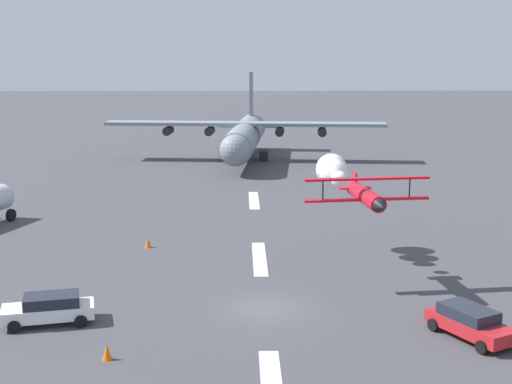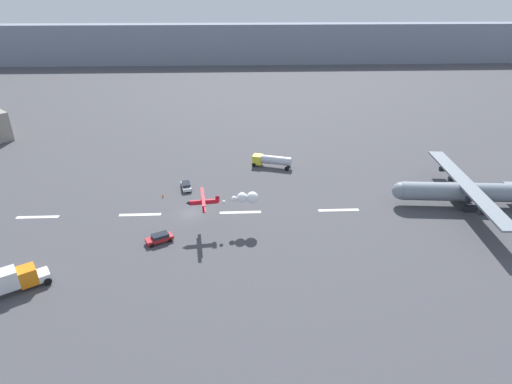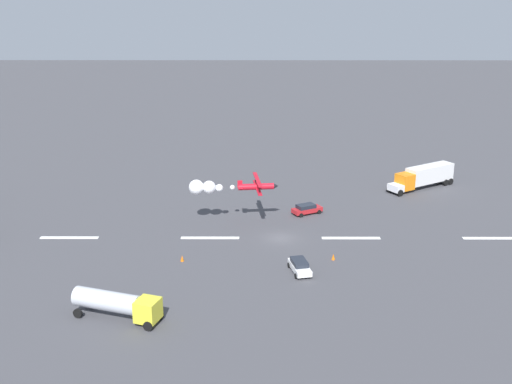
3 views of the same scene
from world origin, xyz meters
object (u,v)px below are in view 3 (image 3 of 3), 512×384
stunt_biplane_red (216,187)px  traffic_cone_far (182,258)px  fuel_tanker_truck (118,303)px  traffic_cone_near (333,257)px  airport_staff_sedan (300,266)px  semi_truck_orange (424,176)px  followme_car_yellow (307,209)px

stunt_biplane_red → traffic_cone_far: (3.57, 13.06, -5.30)m
fuel_tanker_truck → traffic_cone_far: size_ratio=12.98×
stunt_biplane_red → traffic_cone_near: (-15.40, 12.54, -5.30)m
airport_staff_sedan → fuel_tanker_truck: bearing=30.6°
semi_truck_orange → traffic_cone_near: semi_truck_orange is taller
traffic_cone_far → followme_car_yellow: bearing=-133.7°
semi_truck_orange → fuel_tanker_truck: size_ratio=1.29×
stunt_biplane_red → traffic_cone_far: bearing=74.7°
followme_car_yellow → traffic_cone_near: size_ratio=6.47×
airport_staff_sedan → traffic_cone_near: (-4.48, -3.72, -0.44)m
fuel_tanker_truck → stunt_biplane_red: bearing=-107.1°
stunt_biplane_red → semi_truck_orange: 38.55m
fuel_tanker_truck → traffic_cone_far: 15.56m
semi_truck_orange → fuel_tanker_truck: 62.33m
airport_staff_sedan → semi_truck_orange: bearing=-124.1°
stunt_biplane_red → fuel_tanker_truck: size_ratio=1.31×
traffic_cone_near → traffic_cone_far: 18.98m
stunt_biplane_red → followme_car_yellow: stunt_biplane_red is taller
fuel_tanker_truck → airport_staff_sedan: 22.60m
stunt_biplane_red → fuel_tanker_truck: bearing=72.9°
airport_staff_sedan → traffic_cone_near: airport_staff_sedan is taller
fuel_tanker_truck → airport_staff_sedan: (-19.44, -11.49, -0.93)m
semi_truck_orange → followme_car_yellow: size_ratio=2.59×
followme_car_yellow → traffic_cone_far: followme_car_yellow is taller
stunt_biplane_red → semi_truck_orange: size_ratio=1.02×
fuel_tanker_truck → followme_car_yellow: bearing=-124.0°
semi_truck_orange → followme_car_yellow: (20.73, 13.26, -1.29)m
followme_car_yellow → traffic_cone_near: 17.25m
semi_truck_orange → fuel_tanker_truck: bearing=47.0°
traffic_cone_near → semi_truck_orange: bearing=-121.5°
semi_truck_orange → airport_staff_sedan: (23.07, 34.10, -1.29)m
followme_car_yellow → traffic_cone_far: size_ratio=6.47×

